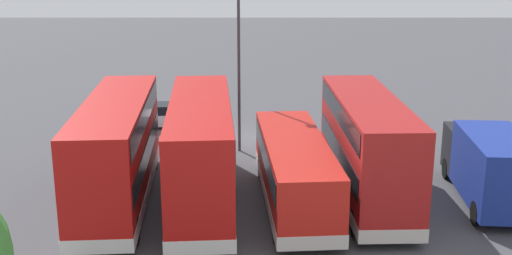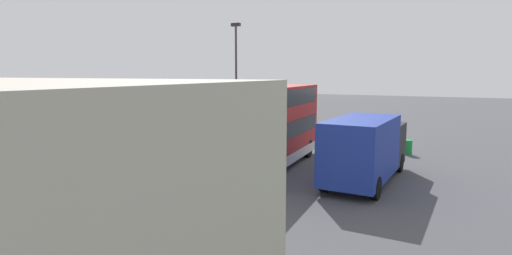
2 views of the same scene
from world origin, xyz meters
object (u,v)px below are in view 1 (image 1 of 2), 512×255
Objects in this scene: lamp_post_tall at (239,57)px; waste_bin_yellow at (461,140)px; bus_double_decker_fourth at (117,149)px; car_hatchback_silver at (154,116)px; box_truck_blue at (490,165)px; bus_double_decker_near_end at (367,146)px; bus_single_deck_second at (295,170)px; bus_double_decker_third at (201,149)px.

lamp_post_tall is 13.27m from waste_bin_yellow.
bus_double_decker_fourth is 12.64m from car_hatchback_silver.
car_hatchback_silver is at bearing -36.93° from box_truck_blue.
lamp_post_tall is 9.47× the size of waste_bin_yellow.
waste_bin_yellow is at bearing -155.34° from bus_double_decker_fourth.
car_hatchback_silver is (11.23, -12.04, -1.75)m from bus_double_decker_near_end.
lamp_post_tall is at bearing -50.55° from bus_double_decker_near_end.
bus_double_decker_fourth reaches higher than box_truck_blue.
bus_double_decker_near_end reaches higher than bus_single_deck_second.
bus_double_decker_third is at bearing 107.71° from car_hatchback_silver.
bus_double_decker_third reaches higher than box_truck_blue.
bus_single_deck_second is at bearing 40.49° from waste_bin_yellow.
car_hatchback_silver is at bearing -88.16° from bus_double_decker_fourth.
lamp_post_tall reaches higher than bus_single_deck_second.
lamp_post_tall is (-1.46, -7.51, 2.75)m from bus_double_decker_third.
bus_single_deck_second is at bearing 108.17° from lamp_post_tall.
box_truck_blue is at bearing 175.56° from bus_double_decker_near_end.
car_hatchback_silver is 18.42m from waste_bin_yellow.
bus_double_decker_fourth is 19.31m from waste_bin_yellow.
lamp_post_tall is at bearing -71.83° from bus_single_deck_second.
lamp_post_tall reaches higher than bus_double_decker_fourth.
bus_double_decker_third is at bearing 4.03° from bus_double_decker_near_end.
box_truck_blue is 0.85× the size of lamp_post_tall.
car_hatchback_silver is at bearing -46.98° from bus_double_decker_near_end.
bus_double_decker_third is 12.58m from box_truck_blue.
bus_double_decker_near_end is 16.56m from car_hatchback_silver.
bus_double_decker_third is at bearing -4.64° from bus_single_deck_second.
bus_double_decker_near_end is at bearing 129.45° from lamp_post_tall.
bus_double_decker_near_end is at bearing -175.97° from bus_double_decker_third.
waste_bin_yellow is at bearing -131.28° from bus_double_decker_near_end.
lamp_post_tall reaches higher than bus_double_decker_near_end.
waste_bin_yellow is (-17.86, 4.49, -0.23)m from car_hatchback_silver.
box_truck_blue is 8.06× the size of waste_bin_yellow.
box_truck_blue is at bearing -179.80° from bus_double_decker_fourth.
car_hatchback_silver is at bearing -72.29° from bus_double_decker_third.
bus_double_decker_near_end is 1.42× the size of box_truck_blue.
lamp_post_tall is (-5.07, -7.48, 2.75)m from bus_double_decker_fourth.
bus_single_deck_second is 12.96m from waste_bin_yellow.
box_truck_blue is at bearing -177.16° from bus_single_deck_second.
bus_double_decker_third is 2.57× the size of car_hatchback_silver.
bus_single_deck_second is (3.19, 0.84, -0.83)m from bus_double_decker_near_end.
bus_single_deck_second is at bearing 177.25° from bus_double_decker_fourth.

